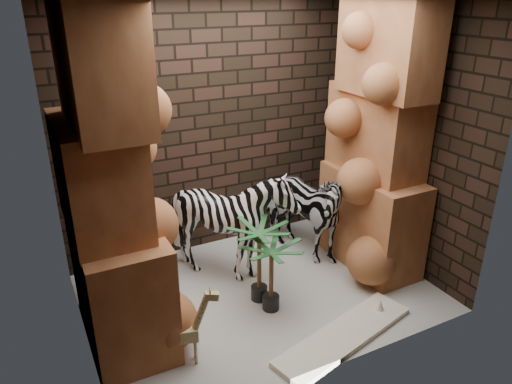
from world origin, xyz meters
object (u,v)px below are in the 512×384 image
giraffe_toy (182,327)px  palm_front (259,263)px  palm_back (271,277)px  surfboard (344,336)px  zebra_left (233,228)px  zebra_right (300,203)px

giraffe_toy → palm_front: size_ratio=0.87×
palm_back → palm_front: bearing=98.1°
surfboard → zebra_left: bearing=93.8°
zebra_left → giraffe_toy: (-0.95, -1.06, -0.21)m
palm_front → palm_back: 0.21m
palm_back → surfboard: (0.39, -0.70, -0.35)m
palm_back → giraffe_toy: bearing=-162.4°
zebra_right → giraffe_toy: bearing=-163.5°
zebra_right → palm_back: size_ratio=1.82×
zebra_right → surfboard: zebra_right is taller
palm_back → zebra_left: bearing=95.7°
zebra_left → palm_back: zebra_left is taller
zebra_right → giraffe_toy: size_ratio=1.82×
palm_back → surfboard: 0.87m
zebra_left → surfboard: 1.61m
zebra_right → palm_front: size_ratio=1.58×
palm_front → surfboard: 1.07m
zebra_left → palm_front: zebra_left is taller
surfboard → palm_front: bearing=100.8°
zebra_left → palm_back: 0.77m
zebra_left → giraffe_toy: 1.44m
palm_front → palm_back: size_ratio=1.15×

